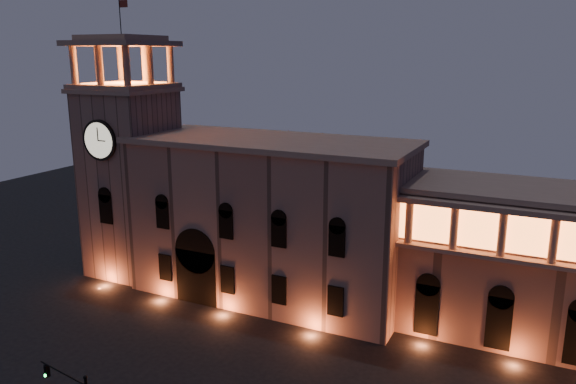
{
  "coord_description": "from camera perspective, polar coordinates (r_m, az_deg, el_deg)",
  "views": [
    {
      "loc": [
        25.25,
        -30.4,
        26.33
      ],
      "look_at": [
        2.95,
        16.0,
        13.64
      ],
      "focal_mm": 35.0,
      "sensor_mm": 36.0,
      "label": 1
    }
  ],
  "objects": [
    {
      "name": "clock_tower",
      "position": [
        70.18,
        -15.7,
        1.96
      ],
      "size": [
        9.8,
        9.8,
        32.4
      ],
      "color": "#916C5F",
      "rests_on": "ground"
    },
    {
      "name": "government_building",
      "position": [
        61.6,
        -1.83,
        -2.73
      ],
      "size": [
        30.8,
        12.8,
        17.6
      ],
      "color": "#916C5F",
      "rests_on": "ground"
    }
  ]
}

